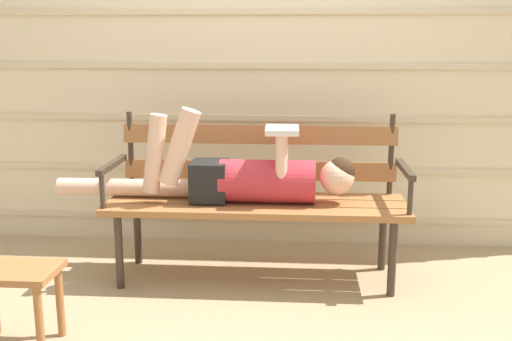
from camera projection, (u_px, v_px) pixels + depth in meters
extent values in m
plane|color=tan|center=(255.00, 282.00, 3.37)|extent=(12.00, 12.00, 0.00)
cube|color=beige|center=(264.00, 66.00, 3.85)|extent=(4.29, 0.06, 2.36)
cube|color=beige|center=(263.00, 217.00, 4.03)|extent=(4.29, 0.02, 0.04)
cube|color=beige|center=(263.00, 169.00, 3.96)|extent=(4.29, 0.02, 0.04)
cube|color=beige|center=(263.00, 118.00, 3.88)|extent=(4.29, 0.02, 0.04)
cube|color=beige|center=(263.00, 66.00, 3.81)|extent=(4.29, 0.02, 0.04)
cube|color=beige|center=(263.00, 11.00, 3.74)|extent=(4.29, 0.02, 0.04)
cube|color=#9E6638|center=(254.00, 213.00, 3.18)|extent=(1.68, 0.15, 0.04)
cube|color=#9E6638|center=(256.00, 205.00, 3.34)|extent=(1.68, 0.15, 0.04)
cube|color=#9E6638|center=(258.00, 198.00, 3.50)|extent=(1.68, 0.15, 0.04)
cube|color=#9E6638|center=(259.00, 170.00, 3.55)|extent=(1.61, 0.05, 0.11)
cube|color=#9E6638|center=(259.00, 135.00, 3.50)|extent=(1.61, 0.05, 0.11)
cylinder|color=#382D23|center=(131.00, 151.00, 3.58)|extent=(0.03, 0.03, 0.47)
cylinder|color=#382D23|center=(391.00, 154.00, 3.47)|extent=(0.03, 0.03, 0.47)
cylinder|color=#382D23|center=(119.00, 252.00, 3.26)|extent=(0.04, 0.04, 0.42)
cylinder|color=#382D23|center=(392.00, 259.00, 3.16)|extent=(0.04, 0.04, 0.42)
cylinder|color=#382D23|center=(137.00, 230.00, 3.63)|extent=(0.04, 0.04, 0.42)
cylinder|color=#382D23|center=(383.00, 236.00, 3.52)|extent=(0.04, 0.04, 0.42)
cube|color=#382D23|center=(112.00, 165.00, 3.35)|extent=(0.04, 0.46, 0.03)
cylinder|color=#382D23|center=(102.00, 190.00, 3.19)|extent=(0.03, 0.03, 0.20)
cube|color=#382D23|center=(405.00, 169.00, 3.24)|extent=(0.04, 0.46, 0.03)
cylinder|color=#382D23|center=(410.00, 196.00, 3.08)|extent=(0.03, 0.03, 0.20)
cylinder|color=#B72D38|center=(267.00, 181.00, 3.31)|extent=(0.53, 0.24, 0.24)
cube|color=black|center=(209.00, 180.00, 3.33)|extent=(0.20, 0.23, 0.22)
sphere|color=beige|center=(337.00, 177.00, 3.28)|extent=(0.19, 0.19, 0.19)
sphere|color=#382314|center=(341.00, 171.00, 3.27)|extent=(0.16, 0.16, 0.16)
cylinder|color=beige|center=(180.00, 147.00, 3.24)|extent=(0.25, 0.11, 0.44)
cylinder|color=beige|center=(155.00, 154.00, 3.26)|extent=(0.15, 0.09, 0.44)
cylinder|color=beige|center=(128.00, 187.00, 3.44)|extent=(0.81, 0.10, 0.10)
cylinder|color=beige|center=(281.00, 160.00, 3.20)|extent=(0.06, 0.06, 0.27)
cylinder|color=beige|center=(282.00, 155.00, 3.35)|extent=(0.06, 0.06, 0.27)
cube|color=silver|center=(282.00, 130.00, 3.24)|extent=(0.19, 0.25, 0.03)
cube|color=#9E6638|center=(12.00, 271.00, 2.60)|extent=(0.39, 0.27, 0.03)
cylinder|color=#9E6638|center=(39.00, 323.00, 2.52)|extent=(0.04, 0.04, 0.34)
cylinder|color=#9E6638|center=(60.00, 301.00, 2.73)|extent=(0.04, 0.04, 0.34)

